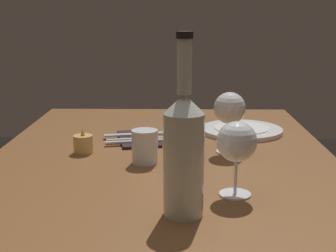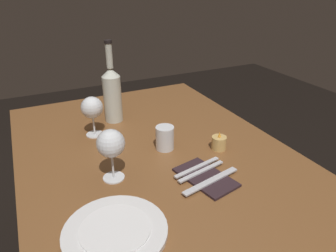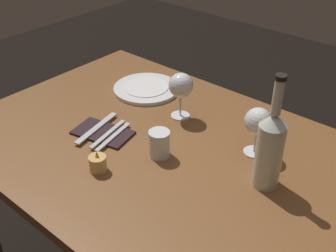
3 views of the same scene
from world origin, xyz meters
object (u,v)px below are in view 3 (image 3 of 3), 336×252
(wine_bottle, at_px, (270,148))
(votive_candle, at_px, (98,164))
(folded_napkin, at_px, (103,133))
(water_tumbler, at_px, (159,145))
(wine_glass_left, at_px, (258,122))
(wine_glass_right, at_px, (181,86))
(fork_outer, at_px, (113,137))
(dinner_plate, at_px, (146,88))
(table_knife, at_px, (97,128))
(fork_inner, at_px, (108,134))

(wine_bottle, xyz_separation_m, votive_candle, (0.40, 0.26, -0.10))
(votive_candle, bearing_deg, folded_napkin, -45.77)
(water_tumbler, xyz_separation_m, votive_candle, (0.09, 0.17, -0.01))
(wine_glass_left, xyz_separation_m, wine_glass_right, (0.31, -0.02, 0.01))
(water_tumbler, distance_m, fork_outer, 0.17)
(wine_glass_right, bearing_deg, votive_candle, 91.54)
(wine_glass_right, bearing_deg, dinner_plate, -15.87)
(wine_bottle, relative_size, table_knife, 1.60)
(wine_glass_left, height_order, fork_outer, wine_glass_left)
(fork_outer, bearing_deg, folded_napkin, 0.00)
(wine_glass_left, bearing_deg, fork_inner, 30.00)
(water_tumbler, xyz_separation_m, fork_outer, (0.17, 0.03, -0.03))
(folded_napkin, xyz_separation_m, table_knife, (0.03, 0.00, 0.01))
(water_tumbler, bearing_deg, dinner_plate, -41.46)
(table_knife, bearing_deg, fork_inner, 180.00)
(wine_glass_left, distance_m, table_knife, 0.53)
(votive_candle, distance_m, table_knife, 0.21)
(fork_inner, bearing_deg, votive_candle, 128.31)
(wine_glass_left, relative_size, table_knife, 0.74)
(wine_bottle, distance_m, fork_outer, 0.51)
(water_tumbler, distance_m, table_knife, 0.25)
(folded_napkin, height_order, fork_outer, fork_outer)
(votive_candle, distance_m, folded_napkin, 0.19)
(wine_glass_left, height_order, votive_candle, wine_glass_left)
(folded_napkin, relative_size, fork_inner, 1.17)
(water_tumbler, bearing_deg, folded_napkin, 8.84)
(votive_candle, height_order, dinner_plate, votive_candle)
(folded_napkin, bearing_deg, dinner_plate, -72.54)
(wine_bottle, distance_m, fork_inner, 0.53)
(wine_glass_left, distance_m, wine_glass_right, 0.31)
(dinner_plate, distance_m, fork_inner, 0.34)
(dinner_plate, bearing_deg, water_tumbler, 138.54)
(wine_bottle, bearing_deg, water_tumbler, 16.62)
(votive_candle, height_order, fork_inner, votive_candle)
(dinner_plate, distance_m, table_knife, 0.32)
(fork_inner, bearing_deg, wine_glass_left, -150.00)
(wine_glass_left, height_order, folded_napkin, wine_glass_left)
(wine_glass_left, bearing_deg, wine_glass_right, -3.29)
(folded_napkin, bearing_deg, fork_outer, 180.00)
(wine_bottle, distance_m, water_tumbler, 0.33)
(table_knife, bearing_deg, wine_glass_right, -121.19)
(fork_inner, bearing_deg, fork_outer, 180.00)
(wine_glass_left, bearing_deg, folded_napkin, 28.54)
(votive_candle, bearing_deg, table_knife, -39.97)
(wine_glass_left, height_order, water_tumbler, wine_glass_left)
(wine_bottle, height_order, table_knife, wine_bottle)
(dinner_plate, bearing_deg, fork_outer, 115.33)
(wine_glass_right, bearing_deg, wine_glass_left, 176.71)
(wine_glass_right, distance_m, votive_candle, 0.40)
(wine_bottle, distance_m, folded_napkin, 0.56)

